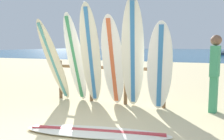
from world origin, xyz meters
TOP-DOWN VIEW (x-y plane):
  - ocean_water at (0.00, 58.00)m, footprint 120.00×80.00m
  - surfboard_rack at (-0.17, 2.78)m, footprint 2.95×0.09m
  - surfboard_leaning_far_left at (-1.49, 2.34)m, footprint 0.67×1.09m
  - surfboard_leaning_left at (-0.96, 2.52)m, footprint 0.60×0.76m
  - surfboard_leaning_center_left at (-0.43, 2.33)m, footprint 0.65×1.04m
  - surfboard_leaning_center at (0.10, 2.43)m, footprint 0.54×0.77m
  - surfboard_leaning_center_right at (0.58, 2.42)m, footprint 0.66×0.88m
  - surfboard_leaning_right at (1.20, 2.42)m, footprint 0.65×0.64m
  - surfboard_lying_on_sand at (0.42, 0.76)m, footprint 2.53×0.97m
  - beachgoer_standing at (2.32, 2.82)m, footprint 0.23×0.31m
  - small_boat_offshore at (5.65, 35.98)m, footprint 1.84×2.03m

SIDE VIEW (x-z plane):
  - ocean_water at x=0.00m, z-range 0.00..0.01m
  - surfboard_lying_on_sand at x=0.42m, z-range -0.01..0.08m
  - small_boat_offshore at x=5.65m, z-range -0.10..0.61m
  - surfboard_rack at x=-0.17m, z-range 0.13..1.19m
  - beachgoer_standing at x=2.32m, z-range 0.09..1.79m
  - surfboard_leaning_right at x=1.20m, z-range 0.00..1.99m
  - surfboard_leaning_far_left at x=-1.49m, z-range 0.00..2.12m
  - surfboard_leaning_center at x=0.10m, z-range 0.00..2.17m
  - surfboard_leaning_left at x=-0.96m, z-range 0.00..2.28m
  - surfboard_leaning_center_left at x=-0.43m, z-range 0.00..2.42m
  - surfboard_leaning_center_right at x=0.58m, z-range 0.00..2.52m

